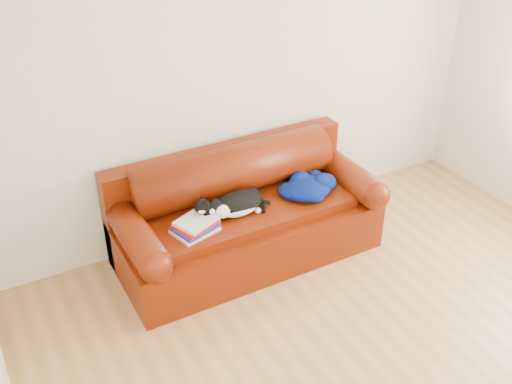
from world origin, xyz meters
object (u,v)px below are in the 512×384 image
book_stack (196,226)px  blanket (308,187)px  cat (238,204)px  sofa_base (248,231)px

book_stack → blanket: bearing=2.6°
cat → book_stack: bearing=179.0°
book_stack → blanket: (1.02, 0.05, 0.02)m
sofa_base → book_stack: bearing=-164.5°
blanket → cat: bearing=178.7°
cat → sofa_base: bearing=22.8°
sofa_base → book_stack: book_stack is taller
book_stack → cat: 0.39m
book_stack → cat: bearing=9.0°
blanket → book_stack: bearing=-177.4°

